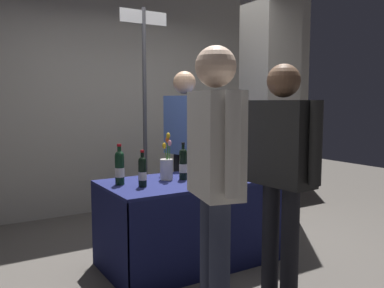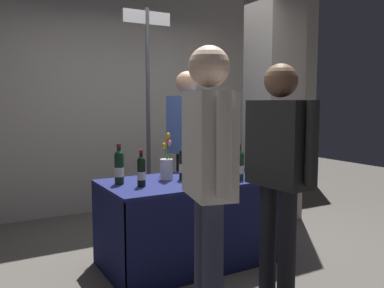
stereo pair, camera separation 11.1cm
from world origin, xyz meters
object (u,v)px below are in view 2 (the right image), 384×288
object	(u,v)px
concrete_pillar	(273,92)
vendor_presenter	(187,137)
tasting_table	(192,204)
featured_wine_bottle	(239,165)
booth_signpost	(148,98)
wine_glass_near_vendor	(164,166)
flower_vase	(167,166)
taster_foreground_right	(279,161)
display_bottle_0	(206,165)

from	to	relation	value
concrete_pillar	vendor_presenter	xyz separation A→B (m)	(-1.17, -0.03, -0.47)
tasting_table	featured_wine_bottle	size ratio (longest dim) A/B	4.99
booth_signpost	wine_glass_near_vendor	bearing A→B (deg)	-105.29
flower_vase	booth_signpost	world-z (taller)	booth_signpost
flower_vase	vendor_presenter	distance (m)	0.83
tasting_table	wine_glass_near_vendor	distance (m)	0.41
tasting_table	featured_wine_bottle	distance (m)	0.53
featured_wine_bottle	taster_foreground_right	size ratio (longest dim) A/B	0.19
concrete_pillar	booth_signpost	bearing A→B (deg)	162.57
concrete_pillar	featured_wine_bottle	world-z (taller)	concrete_pillar
display_bottle_0	wine_glass_near_vendor	distance (m)	0.46
display_bottle_0	wine_glass_near_vendor	size ratio (longest dim) A/B	2.57
tasting_table	wine_glass_near_vendor	size ratio (longest dim) A/B	11.73
concrete_pillar	featured_wine_bottle	size ratio (longest dim) A/B	9.83
tasting_table	display_bottle_0	size ratio (longest dim) A/B	4.57
display_bottle_0	booth_signpost	distance (m)	1.46
flower_vase	booth_signpost	size ratio (longest dim) A/B	0.17
concrete_pillar	wine_glass_near_vendor	xyz separation A→B (m)	(-1.65, -0.48, -0.67)
featured_wine_bottle	tasting_table	bearing A→B (deg)	145.61
featured_wine_bottle	wine_glass_near_vendor	xyz separation A→B (m)	(-0.48, 0.46, -0.04)
wine_glass_near_vendor	booth_signpost	size ratio (longest dim) A/B	0.05
wine_glass_near_vendor	booth_signpost	xyz separation A→B (m)	(0.25, 0.92, 0.60)
wine_glass_near_vendor	booth_signpost	world-z (taller)	booth_signpost
featured_wine_bottle	vendor_presenter	distance (m)	0.93
concrete_pillar	wine_glass_near_vendor	distance (m)	1.85
tasting_table	display_bottle_0	bearing A→B (deg)	-82.92
featured_wine_bottle	booth_signpost	xyz separation A→B (m)	(-0.23, 1.38, 0.57)
concrete_pillar	tasting_table	distance (m)	1.93
display_bottle_0	wine_glass_near_vendor	xyz separation A→B (m)	(-0.17, 0.42, -0.05)
tasting_table	flower_vase	bearing A→B (deg)	156.56
flower_vase	taster_foreground_right	distance (m)	1.06
display_bottle_0	vendor_presenter	world-z (taller)	vendor_presenter
featured_wine_bottle	taster_foreground_right	distance (m)	0.71
booth_signpost	featured_wine_bottle	bearing A→B (deg)	-80.73
wine_glass_near_vendor	featured_wine_bottle	bearing A→B (deg)	-43.63
display_bottle_0	booth_signpost	size ratio (longest dim) A/B	0.14
wine_glass_near_vendor	flower_vase	world-z (taller)	flower_vase
flower_vase	booth_signpost	xyz separation A→B (m)	(0.30, 1.07, 0.58)
tasting_table	taster_foreground_right	xyz separation A→B (m)	(0.16, -0.90, 0.47)
tasting_table	wine_glass_near_vendor	xyz separation A→B (m)	(-0.15, 0.23, 0.31)
concrete_pillar	tasting_table	world-z (taller)	concrete_pillar
display_bottle_0	flower_vase	size ratio (longest dim) A/B	0.83
concrete_pillar	taster_foreground_right	distance (m)	2.16
flower_vase	taster_foreground_right	bearing A→B (deg)	-70.01
concrete_pillar	display_bottle_0	world-z (taller)	concrete_pillar
vendor_presenter	taster_foreground_right	distance (m)	1.60
flower_vase	concrete_pillar	bearing A→B (deg)	20.29
featured_wine_bottle	flower_vase	xyz separation A→B (m)	(-0.53, 0.31, -0.02)
wine_glass_near_vendor	display_bottle_0	bearing A→B (deg)	-67.79
tasting_table	concrete_pillar	bearing A→B (deg)	25.42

